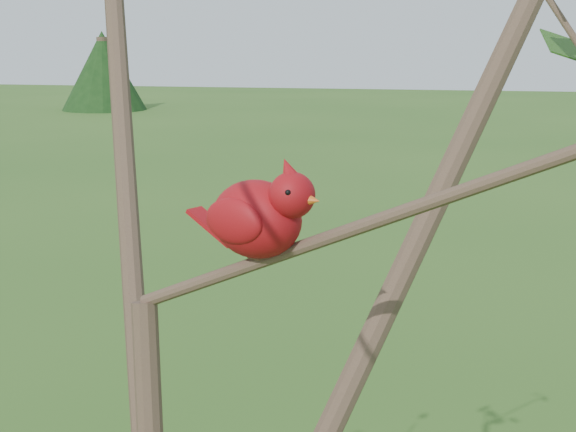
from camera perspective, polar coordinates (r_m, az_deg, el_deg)
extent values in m
ellipsoid|color=#9F0D16|center=(1.12, -2.05, -0.20)|extent=(0.15, 0.14, 0.10)
sphere|color=#9F0D16|center=(1.08, 0.25, 1.35)|extent=(0.08, 0.08, 0.06)
cone|color=#9F0D16|center=(1.08, 0.05, 2.90)|extent=(0.05, 0.05, 0.04)
cone|color=#D85914|center=(1.06, 1.51, 1.03)|extent=(0.03, 0.03, 0.02)
ellipsoid|color=black|center=(1.07, 1.08, 1.04)|extent=(0.03, 0.03, 0.03)
cube|color=#9F0D16|center=(1.17, -4.80, -0.70)|extent=(0.08, 0.06, 0.04)
ellipsoid|color=#9F0D16|center=(1.15, -1.03, 0.28)|extent=(0.09, 0.06, 0.06)
ellipsoid|color=#9F0D16|center=(1.09, -3.52, -0.34)|extent=(0.09, 0.06, 0.06)
cylinder|color=#3D2B20|center=(29.63, -11.86, 8.99)|extent=(0.35, 0.35, 2.35)
cone|color=black|center=(29.63, -11.86, 9.18)|extent=(2.74, 2.74, 2.55)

